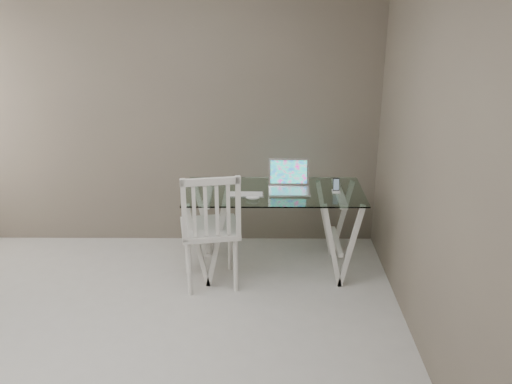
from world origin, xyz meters
TOP-DOWN VIEW (x-y plane):
  - room at (-0.06, 0.02)m, footprint 4.50×4.52m
  - desk at (1.02, 1.61)m, footprint 1.50×0.70m
  - chair at (0.50, 1.32)m, footprint 0.53×0.53m
  - laptop at (1.14, 1.66)m, footprint 0.34×0.32m
  - keyboard at (0.78, 1.52)m, footprint 0.29×0.13m
  - mouse at (0.84, 1.41)m, footprint 0.11×0.07m
  - phone_dock at (1.53, 1.59)m, footprint 0.06×0.06m

SIDE VIEW (x-z plane):
  - desk at x=1.02m, z-range 0.01..0.76m
  - chair at x=0.50m, z-range 0.05..1.07m
  - keyboard at x=0.78m, z-range 0.75..0.75m
  - mouse at x=0.84m, z-range 0.75..0.78m
  - phone_dock at x=1.53m, z-range 0.72..0.84m
  - laptop at x=1.14m, z-range 0.69..0.92m
  - room at x=-0.06m, z-range 0.36..3.07m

